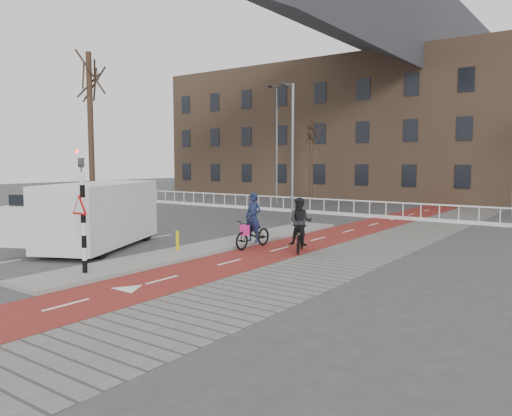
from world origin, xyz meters
The scene contains 15 objects.
ground centered at (0.00, 0.00, 0.00)m, with size 120.00×120.00×0.00m, color #38383A.
bike_lane centered at (1.50, 10.00, 0.01)m, with size 2.50×60.00×0.01m, color maroon.
sidewalk centered at (4.30, 10.00, 0.01)m, with size 3.00×60.00×0.01m, color slate.
curb_island centered at (-0.70, 4.00, 0.06)m, with size 1.80×16.00×0.12m, color gray.
traffic_signal centered at (-0.60, -2.02, 1.99)m, with size 0.80×0.80×3.68m.
bollard centered at (-0.96, 2.10, 0.47)m, with size 0.12×0.12×0.71m, color #CAB70B.
cyclist_near centered at (0.55, 4.62, 0.71)m, with size 0.75×2.05×2.10m.
cyclist_far centered at (2.45, 4.92, 0.83)m, with size 1.22×1.90×1.98m.
van centered at (-4.23, 1.26, 1.30)m, with size 4.56×6.18×2.47m.
railing centered at (-5.00, 17.00, 0.31)m, with size 28.00×0.10×0.99m.
townhouse_row centered at (-3.00, 32.00, 7.81)m, with size 46.00×10.00×15.90m.
tree_left centered at (-12.22, 6.81, 4.64)m, with size 0.31×0.31×9.27m, color #301E15.
tree_mid centered at (-8.13, 24.45, 3.28)m, with size 0.29×0.29×6.57m, color #301E15.
streetlight_near centered at (-1.52, 10.82, 3.55)m, with size 0.12×0.12×7.11m, color slate.
streetlight_left centered at (-9.42, 21.38, 4.46)m, with size 0.12×0.12×8.91m, color slate.
Camera 1 is at (11.60, -10.55, 3.31)m, focal length 35.00 mm.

